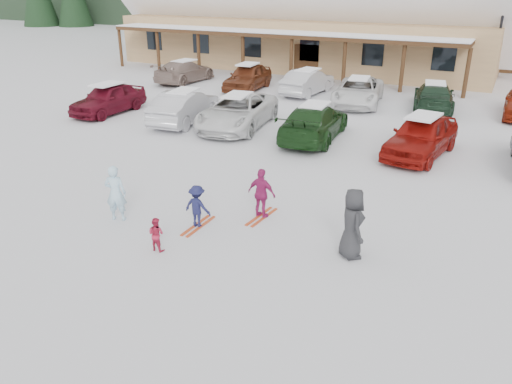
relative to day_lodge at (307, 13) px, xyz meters
The scene contains 20 objects.
ground 29.63m from the day_lodge, 72.16° to the right, with size 160.00×160.00×0.00m, color silver.
day_lodge is the anchor object (origin of this frame).
lamp_post 14.23m from the day_lodge, 14.35° to the right, with size 0.50×0.25×6.09m.
adult_skier 29.14m from the day_lodge, 78.75° to the right, with size 0.59×0.39×1.63m, color #B0DBF0.
toddler_red 30.51m from the day_lodge, 75.28° to the right, with size 0.43×0.34×0.89m, color #B62040.
child_navy 29.04m from the day_lodge, 74.09° to the right, with size 0.78×0.45×1.21m, color #171942.
skis_child_navy 29.12m from the day_lodge, 74.09° to the right, with size 0.20×1.40×0.03m, color #BB411A.
child_magenta 28.19m from the day_lodge, 70.78° to the right, with size 0.86×0.36×1.48m, color #9E1F5E.
skis_child_magenta 28.28m from the day_lodge, 70.78° to the right, with size 0.20×1.40×0.03m, color #BB411A.
bystander_dark 30.12m from the day_lodge, 66.14° to the right, with size 0.87×0.57×1.78m, color #28292B.
parked_car_0 19.61m from the day_lodge, 99.18° to the right, with size 1.76×4.37×1.49m, color maroon.
parked_car_1 19.19m from the day_lodge, 85.77° to the right, with size 1.62×4.64×1.53m, color silver.
parked_car_2 19.18m from the day_lodge, 77.69° to the right, with size 2.52×5.46×1.52m, color white.
parked_car_3 20.42m from the day_lodge, 67.24° to the right, with size 2.09×5.14×1.49m, color #173816.
parked_car_4 22.62m from the day_lodge, 56.90° to the right, with size 1.85×4.60×1.57m, color maroon.
parked_car_7 11.76m from the day_lodge, 113.02° to the right, with size 1.97×4.86×1.41m, color gray.
parked_car_8 11.16m from the day_lodge, 87.64° to the right, with size 1.85×4.59×1.56m, color brown.
parked_car_9 11.57m from the day_lodge, 67.69° to the right, with size 1.54×4.42×1.45m, color silver.
parked_car_10 14.13m from the day_lodge, 56.35° to the right, with size 2.38×5.15×1.43m, color white.
parked_car_11 16.13m from the day_lodge, 43.45° to the right, with size 1.95×4.80×1.39m, color #1B3321.
Camera 1 is at (5.93, -10.04, 6.29)m, focal length 35.00 mm.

